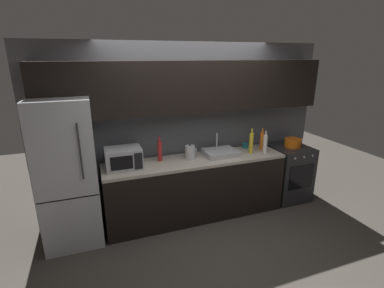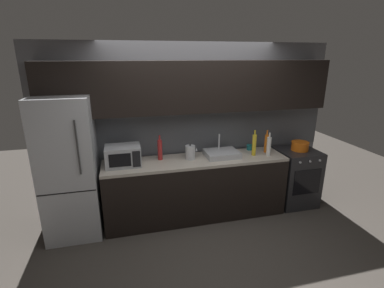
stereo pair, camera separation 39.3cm
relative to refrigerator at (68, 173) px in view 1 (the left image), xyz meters
name	(u,v)px [view 1 (the left image)]	position (x,y,z in m)	size (l,w,h in m)	color
ground_plane	(222,251)	(1.69, -0.90, -0.93)	(10.00, 10.00, 0.00)	#3D3833
back_wall	(189,110)	(1.69, 0.30, 0.62)	(4.35, 0.44, 2.50)	slate
counter_run	(196,188)	(1.69, 0.00, -0.48)	(2.61, 0.60, 0.90)	black
refrigerator	(68,173)	(0.00, 0.00, 0.00)	(0.68, 0.69, 1.86)	#B7BABF
oven_range	(288,173)	(3.33, 0.00, -0.48)	(0.60, 0.62, 0.90)	#232326
microwave	(123,158)	(0.68, 0.02, 0.11)	(0.46, 0.35, 0.27)	#A8AAAF
sink_basin	(220,153)	(2.08, 0.03, 0.01)	(0.48, 0.38, 0.30)	#ADAFB5
kettle	(190,152)	(1.61, 0.04, 0.07)	(0.18, 0.14, 0.22)	#B7BABF
wine_bottle_white	(265,144)	(2.76, -0.10, 0.12)	(0.06, 0.06, 0.35)	silver
wine_bottle_yellow	(251,143)	(2.56, -0.04, 0.13)	(0.06, 0.06, 0.38)	gold
wine_bottle_orange	(262,141)	(2.80, 0.04, 0.11)	(0.06, 0.06, 0.34)	orange
wine_bottle_red	(160,151)	(1.19, 0.12, 0.12)	(0.07, 0.07, 0.36)	#A82323
mug_teal	(245,145)	(2.60, 0.21, 0.01)	(0.08, 0.08, 0.09)	#19666B
cooking_pot	(293,143)	(3.36, 0.00, 0.04)	(0.26, 0.26, 0.14)	orange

